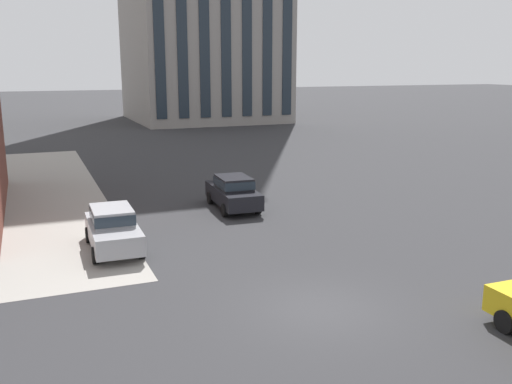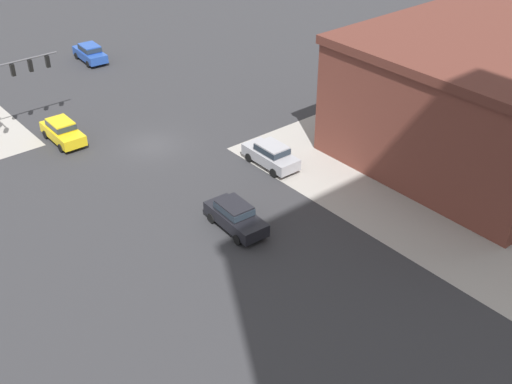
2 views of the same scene
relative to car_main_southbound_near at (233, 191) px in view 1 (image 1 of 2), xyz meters
The scene contains 3 objects.
ground_plane 12.43m from the car_main_southbound_near, 97.75° to the right, with size 320.00×320.00×0.00m, color #2D2D30.
car_main_southbound_near is the anchor object (origin of this frame).
car_main_southbound_far 7.85m from the car_main_southbound_near, 146.56° to the right, with size 1.95×4.43×1.68m.
Camera 1 is at (-7.66, -13.76, 7.07)m, focal length 39.69 mm.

